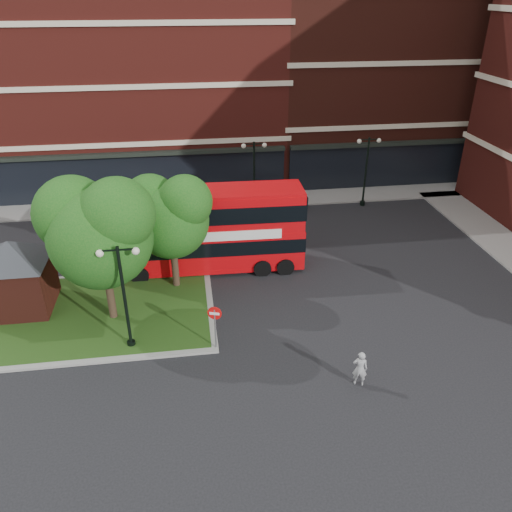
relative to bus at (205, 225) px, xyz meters
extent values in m
plane|color=black|center=(1.76, -6.84, -2.68)|extent=(120.00, 120.00, 0.00)
cube|color=slate|center=(1.76, 9.66, -2.62)|extent=(44.00, 3.00, 0.12)
cube|color=maroon|center=(-6.24, 17.16, 4.32)|extent=(26.00, 12.00, 14.00)
cube|color=#471911|center=(15.76, 17.16, 5.32)|extent=(18.00, 12.00, 16.00)
cube|color=gray|center=(-6.24, -3.84, -2.62)|extent=(12.60, 7.60, 0.12)
cube|color=#19380F|center=(-6.24, -3.84, -2.60)|extent=(12.00, 7.00, 0.15)
cube|color=#471911|center=(-9.24, -2.84, -1.28)|extent=(3.00, 3.00, 2.50)
cone|color=#23262B|center=(-9.24, -2.84, 0.52)|extent=(6.51, 6.51, 1.10)
cylinder|color=#2D2116|center=(-4.74, -4.34, -0.72)|extent=(0.36, 0.36, 3.92)
sphere|color=#134E14|center=(-4.74, -4.34, 1.66)|extent=(4.60, 4.60, 4.60)
sphere|color=#134E14|center=(-5.89, -3.65, 2.57)|extent=(3.45, 3.45, 3.45)
sphere|color=#134E14|center=(-3.82, -4.80, 2.92)|extent=(3.22, 3.22, 3.22)
cylinder|color=#2D2116|center=(-1.74, -1.84, -0.94)|extent=(0.36, 0.36, 3.47)
sphere|color=#134E14|center=(-1.74, -1.84, 1.16)|extent=(3.80, 3.80, 3.80)
sphere|color=#134E14|center=(-2.69, -1.27, 1.97)|extent=(2.85, 2.85, 2.85)
sphere|color=#134E14|center=(-0.98, -2.22, 2.28)|extent=(2.66, 2.66, 2.66)
cylinder|color=black|center=(-3.74, -6.64, -0.18)|extent=(0.14, 0.14, 5.00)
cylinder|color=black|center=(-3.74, -6.64, -2.53)|extent=(0.36, 0.36, 0.30)
cube|color=black|center=(-3.74, -6.64, 2.17)|extent=(1.40, 0.06, 0.06)
sphere|color=#F2EACC|center=(-4.44, -6.64, 2.07)|extent=(0.32, 0.32, 0.32)
sphere|color=#F2EACC|center=(-3.04, -6.64, 2.07)|extent=(0.32, 0.32, 0.32)
cylinder|color=black|center=(3.76, 7.66, -0.18)|extent=(0.14, 0.14, 5.00)
cylinder|color=black|center=(3.76, 7.66, -2.53)|extent=(0.36, 0.36, 0.30)
cube|color=black|center=(3.76, 7.66, 2.17)|extent=(1.40, 0.06, 0.06)
sphere|color=#F2EACC|center=(3.06, 7.66, 2.07)|extent=(0.32, 0.32, 0.32)
sphere|color=#F2EACC|center=(4.46, 7.66, 2.07)|extent=(0.32, 0.32, 0.32)
cylinder|color=black|center=(11.76, 7.66, -0.18)|extent=(0.14, 0.14, 5.00)
cylinder|color=black|center=(11.76, 7.66, -2.53)|extent=(0.36, 0.36, 0.30)
cube|color=black|center=(11.76, 7.66, 2.17)|extent=(1.40, 0.06, 0.06)
sphere|color=#F2EACC|center=(11.06, 7.66, 2.07)|extent=(0.32, 0.32, 0.32)
sphere|color=#F2EACC|center=(12.46, 7.66, 2.07)|extent=(0.32, 0.32, 0.32)
cube|color=#C0070C|center=(0.00, 0.00, -1.22)|extent=(10.76, 2.73, 2.04)
cube|color=#C0070C|center=(0.00, 0.00, 0.82)|extent=(10.65, 2.70, 2.04)
cube|color=black|center=(0.00, 0.00, 0.92)|extent=(10.76, 2.73, 0.92)
cube|color=silver|center=(-0.03, -1.24, -0.15)|extent=(8.02, 0.26, 0.53)
imported|color=#939396|center=(5.45, -10.34, -1.88)|extent=(0.68, 0.55, 1.60)
imported|color=#B6B9BE|center=(-4.38, 7.66, -2.00)|extent=(4.13, 2.00, 1.36)
imported|color=silver|center=(5.22, 7.66, -2.02)|extent=(4.06, 1.62, 1.31)
cylinder|color=slate|center=(-0.04, -7.34, -1.62)|extent=(0.08, 0.08, 2.11)
cylinder|color=red|center=(-0.04, -7.34, -0.76)|extent=(0.60, 0.23, 0.61)
cube|color=white|center=(-0.04, -7.34, -0.76)|extent=(0.42, 0.17, 0.12)
camera|label=1|loc=(-0.78, -24.80, 11.37)|focal=35.00mm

